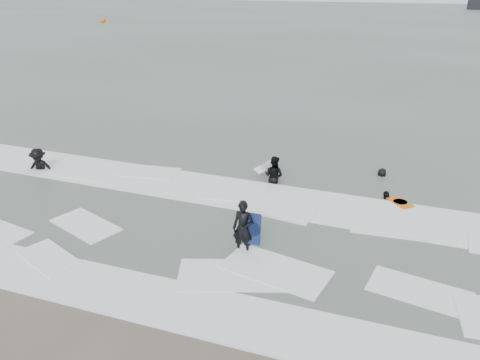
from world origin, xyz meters
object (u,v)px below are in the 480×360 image
(surfer_wading, at_px, (274,183))
(surfer_right_near, at_px, (386,200))
(surfer_right_far, at_px, (382,177))
(surfer_breaker, at_px, (40,171))
(buoy, at_px, (103,20))
(surfer_centre, at_px, (243,253))

(surfer_wading, xyz_separation_m, surfer_right_near, (4.34, -0.07, 0.00))
(surfer_right_near, bearing_deg, surfer_wading, -31.13)
(surfer_right_far, bearing_deg, surfer_breaker, 12.37)
(surfer_right_near, height_order, buoy, buoy)
(buoy, bearing_deg, surfer_centre, -51.92)
(surfer_breaker, height_order, surfer_right_far, surfer_breaker)
(surfer_wading, relative_size, surfer_right_far, 1.12)
(surfer_wading, bearing_deg, surfer_centre, 109.28)
(surfer_breaker, xyz_separation_m, surfer_right_far, (13.63, 4.42, 0.00))
(surfer_wading, relative_size, surfer_right_near, 1.12)
(surfer_centre, distance_m, surfer_breaker, 10.69)
(surfer_right_near, relative_size, buoy, 0.91)
(surfer_centre, bearing_deg, surfer_right_far, 65.97)
(surfer_breaker, bearing_deg, surfer_right_far, 0.10)
(surfer_wading, bearing_deg, surfer_right_near, -168.18)
(surfer_centre, bearing_deg, buoy, 128.48)
(surfer_wading, bearing_deg, buoy, -37.16)
(surfer_centre, xyz_separation_m, surfer_wading, (-0.61, 5.31, 0.00))
(surfer_centre, xyz_separation_m, surfer_right_near, (3.73, 5.24, 0.00))
(surfer_breaker, xyz_separation_m, surfer_right_near, (13.97, 2.19, 0.00))
(surfer_right_near, relative_size, surfer_right_far, 1.00)
(surfer_right_far, relative_size, buoy, 0.91)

